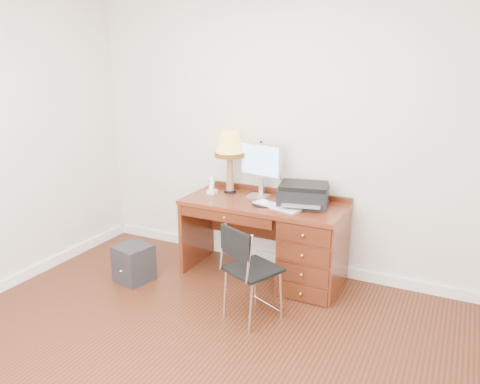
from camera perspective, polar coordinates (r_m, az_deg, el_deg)
The scene contains 12 objects.
ground at distance 3.53m, azimuth -6.88°, elevation -19.16°, with size 4.00×4.00×0.00m, color #38180C.
room_shell at distance 3.96m, azimuth -1.80°, elevation -13.94°, with size 4.00×4.00×4.00m.
desk at distance 4.33m, azimuth 6.81°, elevation -6.01°, with size 1.50×0.67×0.75m.
monitor at distance 4.42m, azimuth 2.49°, elevation 3.55°, with size 0.45×0.17×0.51m.
keyboard at distance 4.17m, azimuth 4.47°, elevation -1.75°, with size 0.46×0.13×0.02m, color white.
mouse_pad at distance 4.24m, azimuth 3.01°, elevation -1.35°, with size 0.23×0.23×0.05m.
printer at distance 4.24m, azimuth 7.75°, elevation -0.29°, with size 0.51×0.43×0.20m.
leg_lamp at distance 4.52m, azimuth -1.25°, elevation 5.39°, with size 0.30×0.30×0.60m.
phone at distance 4.57m, azimuth -3.43°, elevation 0.42°, with size 0.08×0.08×0.17m.
pen_cup at distance 4.30m, azimuth 7.74°, elevation -0.66°, with size 0.09×0.09×0.11m, color black.
chair at distance 3.68m, azimuth 1.20°, elevation -8.86°, with size 0.49×0.50×0.79m.
equipment_box at distance 4.55m, azimuth -12.81°, elevation -8.45°, with size 0.30×0.30×0.35m, color black.
Camera 1 is at (1.63, -2.39, 2.03)m, focal length 35.00 mm.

